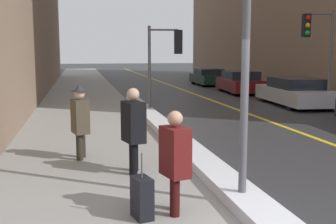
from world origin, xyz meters
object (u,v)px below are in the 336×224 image
Objects in this scene: traffic_light_near at (168,51)px; parked_car_dark_green at (208,77)px; pedestrian_with_shoulder_bag at (133,127)px; rolling_suitcase at (142,198)px; traffic_light_far at (316,38)px; lamp_post at (246,23)px; pedestrian_trailing at (175,157)px; parked_car_maroon at (240,82)px; parked_car_silver at (295,92)px; pedestrian_in_fedora at (80,119)px.

traffic_light_near reaches higher than parked_car_dark_green.
pedestrian_with_shoulder_bag is 2.35m from rolling_suitcase.
rolling_suitcase is at bearing 50.35° from traffic_light_far.
traffic_light_far reaches higher than parked_car_dark_green.
lamp_post is 3.06m from pedestrian_with_shoulder_bag.
pedestrian_with_shoulder_bag is 21.99m from parked_car_dark_green.
pedestrian_with_shoulder_bag is at bearing 160.24° from parked_car_dark_green.
pedestrian_trailing is at bearing -95.40° from traffic_light_near.
parked_car_maroon is at bearing -178.04° from parked_car_dark_green.
parked_car_maroon reaches higher than parked_car_dark_green.
traffic_light_near is 8.41m from pedestrian_with_shoulder_bag.
pedestrian_with_shoulder_bag is 0.34× the size of parked_car_silver.
rolling_suitcase is at bearing 161.80° from parked_car_dark_green.
traffic_light_far is 0.94× the size of parked_car_dark_green.
parked_car_dark_green is at bearing 146.77° from pedestrian_trailing.
traffic_light_near is at bearing 157.50° from parked_car_dark_green.
parked_car_silver is at bearing 15.23° from traffic_light_near.
parked_car_silver is 11.63m from parked_car_dark_green.
traffic_light_near is at bearing 151.35° from rolling_suitcase.
traffic_light_far is 2.61× the size of pedestrian_trailing.
parked_car_dark_green is (5.55, 12.58, -1.80)m from traffic_light_near.
traffic_light_near reaches higher than parked_car_maroon.
parked_car_silver is at bearing -90.78° from traffic_light_far.
parked_car_maroon is (8.95, 13.40, -0.30)m from pedestrian_in_fedora.
parked_car_silver is (7.90, 11.06, -0.26)m from pedestrian_trailing.
traffic_light_far is 0.81× the size of parked_car_silver.
parked_car_silver is 13.96m from rolling_suitcase.
lamp_post is 23.54m from parked_car_dark_green.
traffic_light_far is at bearing 125.68° from pedestrian_trailing.
traffic_light_near is 6.20m from parked_car_silver.
pedestrian_in_fedora is 0.39× the size of parked_car_dark_green.
pedestrian_with_shoulder_bag is 1.01× the size of pedestrian_in_fedora.
pedestrian_in_fedora is at bearing 34.73° from traffic_light_far.
pedestrian_with_shoulder_bag is (-0.32, 2.16, 0.08)m from pedestrian_trailing.
parked_car_dark_green is (8.89, 19.22, -0.33)m from pedestrian_in_fedora.
pedestrian_with_shoulder_bag is at bearing 173.74° from pedestrian_trailing.
pedestrian_with_shoulder_bag is at bearing 141.40° from parked_car_silver.
lamp_post reaches higher than pedestrian_trailing.
pedestrian_in_fedora is 1.72× the size of rolling_suitcase.
lamp_post is 9.99m from traffic_light_near.
traffic_light_far is at bearing -177.58° from parked_car_dark_green.
pedestrian_trailing reaches higher than rolling_suitcase.
parked_car_maroon is at bearing 56.25° from traffic_light_near.
traffic_light_far is at bearing 54.11° from lamp_post.
pedestrian_trailing is 0.73m from rolling_suitcase.
traffic_light_far is at bearing -0.11° from traffic_light_near.
parked_car_maroon is (6.55, 16.70, -2.14)m from lamp_post.
traffic_light_far is 12.95m from rolling_suitcase.
parked_car_dark_green is (7.58, 22.68, -0.27)m from pedestrian_trailing.
parked_car_silver is at bearing 122.52° from pedestrian_with_shoulder_bag.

